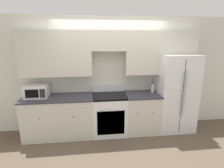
# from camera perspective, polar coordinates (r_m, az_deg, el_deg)

# --- Properties ---
(ground_plane) EXTENTS (12.00, 12.00, 0.00)m
(ground_plane) POSITION_cam_1_polar(r_m,az_deg,el_deg) (3.96, 0.55, -17.51)
(ground_plane) COLOR brown
(wall_back) EXTENTS (8.00, 0.39, 2.60)m
(wall_back) POSITION_cam_1_polar(r_m,az_deg,el_deg) (3.97, -0.40, 6.42)
(wall_back) COLOR silver
(wall_back) RESTS_ON ground_plane
(lower_cabinets_left) EXTENTS (1.50, 0.64, 0.90)m
(lower_cabinets_left) POSITION_cam_1_polar(r_m,az_deg,el_deg) (4.07, -16.76, -10.08)
(lower_cabinets_left) COLOR beige
(lower_cabinets_left) RESTS_ON ground_plane
(lower_cabinets_right) EXTENTS (0.77, 0.64, 0.90)m
(lower_cabinets_right) POSITION_cam_1_polar(r_m,az_deg,el_deg) (4.15, 9.50, -9.12)
(lower_cabinets_right) COLOR beige
(lower_cabinets_right) RESTS_ON ground_plane
(oven_range) EXTENTS (0.73, 0.65, 1.06)m
(oven_range) POSITION_cam_1_polar(r_m,az_deg,el_deg) (4.02, -0.84, -9.68)
(oven_range) COLOR white
(oven_range) RESTS_ON ground_plane
(refrigerator) EXTENTS (0.84, 0.73, 1.77)m
(refrigerator) POSITION_cam_1_polar(r_m,az_deg,el_deg) (4.33, 19.80, -2.70)
(refrigerator) COLOR white
(refrigerator) RESTS_ON ground_plane
(microwave) EXTENTS (0.47, 0.40, 0.26)m
(microwave) POSITION_cam_1_polar(r_m,az_deg,el_deg) (4.03, -23.31, -2.08)
(microwave) COLOR white
(microwave) RESTS_ON lower_cabinets_left
(bottle) EXTENTS (0.08, 0.08, 0.23)m
(bottle) POSITION_cam_1_polar(r_m,az_deg,el_deg) (4.15, 13.15, -1.39)
(bottle) COLOR silver
(bottle) RESTS_ON lower_cabinets_right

